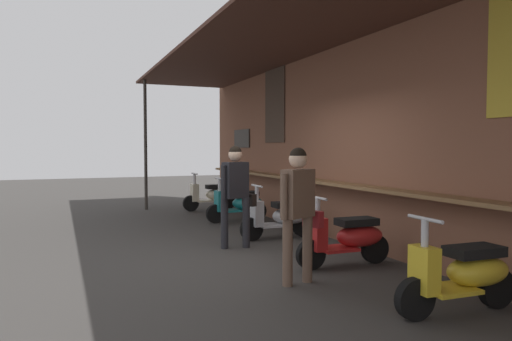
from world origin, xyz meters
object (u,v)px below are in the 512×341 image
Objects in this scene: shopper_browsing at (236,186)px; scooter_yellow at (464,273)px; scooter_cream at (213,195)px; scooter_red at (349,238)px; scooter_silver at (282,217)px; scooter_teal at (240,204)px; shopper_with_handbag at (299,202)px.

scooter_yellow is at bearing 176.35° from shopper_browsing.
shopper_browsing is (-3.63, -1.02, 0.61)m from scooter_yellow.
scooter_cream is 1.00× the size of scooter_red.
shopper_browsing reaches higher than scooter_red.
scooter_red is 1.97m from scooter_yellow.
scooter_cream and scooter_silver have the same top height.
scooter_cream is 1.00× the size of scooter_silver.
scooter_red is (4.16, 0.00, 0.00)m from scooter_teal.
scooter_yellow is at bearing 88.94° from scooter_cream.
scooter_cream and scooter_yellow have the same top height.
scooter_yellow is at bearing -166.90° from shopper_with_handbag.
scooter_silver is at bearing 87.38° from scooter_teal.
scooter_yellow is (1.97, -0.00, 0.00)m from scooter_red.
scooter_red is 0.87× the size of shopper_with_handbag.
scooter_yellow is 1.91m from shopper_with_handbag.
shopper_with_handbag is (6.63, -1.03, 0.59)m from scooter_cream.
scooter_yellow is at bearing 92.15° from scooter_red.
scooter_silver is 2.81m from shopper_with_handbag.
scooter_yellow is (4.04, -0.00, 0.00)m from scooter_silver.
shopper_with_handbag reaches higher than scooter_teal.
scooter_yellow is at bearing 87.38° from scooter_teal.
scooter_silver is 0.87× the size of shopper_with_handbag.
scooter_teal is at bearing -88.56° from scooter_silver.
scooter_yellow is 3.82m from shopper_browsing.
shopper_with_handbag is 0.98× the size of shopper_browsing.
scooter_teal is 1.00× the size of scooter_yellow.
scooter_red is 1.27m from shopper_with_handbag.
scooter_yellow is at bearing 91.44° from scooter_silver.
shopper_with_handbag is (-1.50, -1.03, 0.59)m from scooter_yellow.
scooter_red is (2.08, -0.00, 0.00)m from scooter_silver.
shopper_browsing reaches higher than scooter_teal.
scooter_silver is 1.00× the size of scooter_red.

